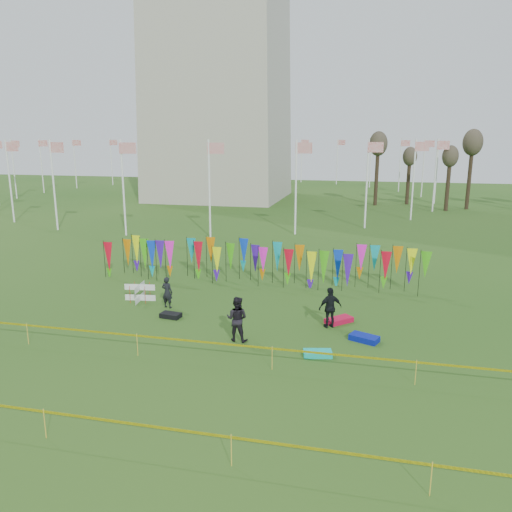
% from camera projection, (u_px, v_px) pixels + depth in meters
% --- Properties ---
extents(ground, '(160.00, 160.00, 0.00)m').
position_uv_depth(ground, '(208.00, 340.00, 20.57)').
color(ground, '#234D15').
rests_on(ground, ground).
extents(flagpole_ring, '(57.40, 56.16, 8.00)m').
position_uv_depth(flagpole_ring, '(221.00, 169.00, 68.21)').
color(flagpole_ring, white).
rests_on(flagpole_ring, ground).
extents(banner_row, '(18.64, 0.64, 2.31)m').
position_uv_depth(banner_row, '(259.00, 259.00, 28.19)').
color(banner_row, black).
rests_on(banner_row, ground).
extents(caution_tape_near, '(26.00, 0.02, 0.90)m').
position_uv_depth(caution_tape_near, '(184.00, 341.00, 18.51)').
color(caution_tape_near, '#FDF505').
rests_on(caution_tape_near, ground).
extents(caution_tape_far, '(26.00, 0.02, 0.90)m').
position_uv_depth(caution_tape_far, '(108.00, 422.00, 13.26)').
color(caution_tape_far, '#FDF505').
rests_on(caution_tape_far, ground).
extents(box_kite, '(0.81, 0.81, 0.90)m').
position_uv_depth(box_kite, '(140.00, 292.00, 25.42)').
color(box_kite, red).
rests_on(box_kite, ground).
extents(person_left, '(0.63, 0.50, 1.56)m').
position_uv_depth(person_left, '(167.00, 292.00, 24.34)').
color(person_left, black).
rests_on(person_left, ground).
extents(person_mid, '(0.95, 0.63, 1.88)m').
position_uv_depth(person_mid, '(237.00, 319.00, 20.34)').
color(person_mid, black).
rests_on(person_mid, ground).
extents(person_right, '(1.23, 1.07, 1.82)m').
position_uv_depth(person_right, '(330.00, 308.00, 21.76)').
color(person_right, black).
rests_on(person_right, ground).
extents(kite_bag_turquoise, '(1.16, 0.76, 0.21)m').
position_uv_depth(kite_bag_turquoise, '(318.00, 353.00, 19.05)').
color(kite_bag_turquoise, '#0DCCBA').
rests_on(kite_bag_turquoise, ground).
extents(kite_bag_blue, '(1.30, 1.00, 0.24)m').
position_uv_depth(kite_bag_blue, '(364.00, 338.00, 20.47)').
color(kite_bag_blue, '#0A1AA2').
rests_on(kite_bag_blue, ground).
extents(kite_bag_red, '(1.32, 1.30, 0.23)m').
position_uv_depth(kite_bag_red, '(339.00, 320.00, 22.49)').
color(kite_bag_red, red).
rests_on(kite_bag_red, ground).
extents(kite_bag_black, '(1.00, 0.67, 0.22)m').
position_uv_depth(kite_bag_black, '(171.00, 315.00, 23.14)').
color(kite_bag_black, black).
rests_on(kite_bag_black, ground).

